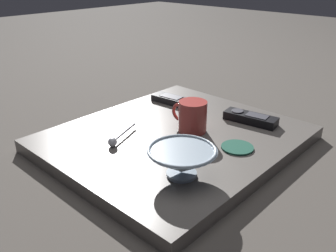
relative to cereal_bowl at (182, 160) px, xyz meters
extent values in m
plane|color=#47423D|center=(-0.16, 0.15, -0.07)|extent=(6.00, 6.00, 0.00)
cube|color=#5B5651|center=(-0.16, 0.15, -0.06)|extent=(0.57, 0.65, 0.04)
cylinder|color=#8C9EAD|center=(0.00, 0.00, -0.03)|extent=(0.07, 0.07, 0.01)
cone|color=#8C9EAD|center=(0.00, 0.00, 0.00)|extent=(0.16, 0.16, 0.05)
torus|color=#8C9EAD|center=(0.00, 0.00, 0.02)|extent=(0.15, 0.15, 0.01)
cylinder|color=#A53833|center=(-0.13, 0.20, 0.01)|extent=(0.08, 0.08, 0.09)
torus|color=#A53833|center=(-0.17, 0.19, 0.01)|extent=(0.06, 0.01, 0.05)
cylinder|color=silver|center=(-0.25, 0.05, -0.03)|extent=(0.05, 0.11, 0.01)
sphere|color=silver|center=(-0.22, -0.02, -0.03)|extent=(0.02, 0.02, 0.02)
cube|color=black|center=(-0.04, 0.36, -0.03)|extent=(0.16, 0.07, 0.02)
cylinder|color=#3A3A42|center=(-0.09, 0.35, -0.01)|extent=(0.04, 0.04, 0.00)
cube|color=#3A3A42|center=(-0.02, 0.36, -0.01)|extent=(0.07, 0.05, 0.00)
cube|color=black|center=(-0.31, 0.33, -0.03)|extent=(0.18, 0.07, 0.02)
cylinder|color=#4C4C54|center=(-0.26, 0.33, -0.02)|extent=(0.04, 0.04, 0.00)
cube|color=#4C4C54|center=(-0.33, 0.32, -0.02)|extent=(0.08, 0.05, 0.00)
cylinder|color=#194738|center=(0.02, 0.19, -0.04)|extent=(0.08, 0.08, 0.01)
camera|label=1|loc=(0.44, -0.52, 0.39)|focal=38.40mm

